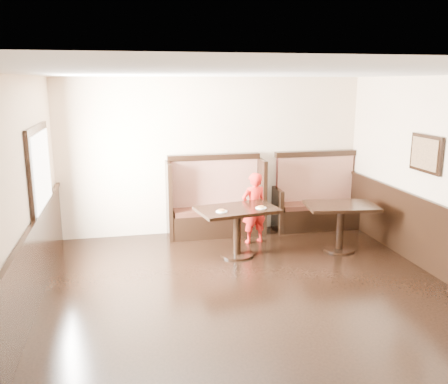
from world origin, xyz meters
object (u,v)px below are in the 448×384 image
object	(u,v)px
table_main	(237,219)
booth_neighbor	(316,203)
table_neighbor	(341,216)
child	(254,208)
booth_main	(215,206)

from	to	relation	value
table_main	booth_neighbor	bearing A→B (deg)	21.91
table_main	table_neighbor	bearing A→B (deg)	-14.21
table_main	child	bearing A→B (deg)	41.53
table_neighbor	child	xyz separation A→B (m)	(-1.28, 0.66, 0.03)
booth_neighbor	table_neighbor	distance (m)	1.28
child	booth_neighbor	bearing A→B (deg)	-167.57
booth_main	table_main	bearing A→B (deg)	-84.12
booth_main	table_neighbor	xyz separation A→B (m)	(1.83, -1.28, 0.05)
table_neighbor	table_main	bearing A→B (deg)	-175.97
booth_main	table_neighbor	size ratio (longest dim) A/B	1.46
booth_neighbor	table_main	xyz separation A→B (m)	(-1.83, -1.17, 0.12)
booth_main	booth_neighbor	bearing A→B (deg)	-0.05
table_neighbor	child	size ratio (longest dim) A/B	0.98
table_main	child	xyz separation A→B (m)	(0.43, 0.55, 0.01)
booth_neighbor	child	size ratio (longest dim) A/B	1.34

